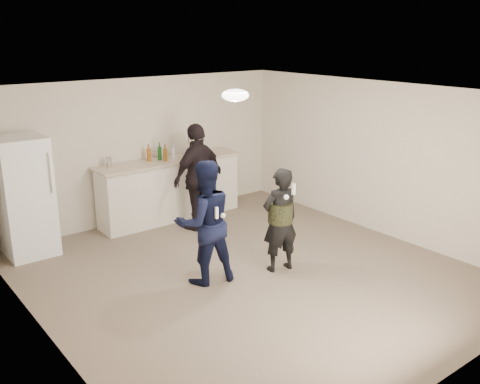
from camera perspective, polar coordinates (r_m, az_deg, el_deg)
floor at (r=7.55m, az=0.94°, el=-8.73°), size 6.00×6.00×0.00m
ceiling at (r=6.85m, az=1.04°, el=10.47°), size 6.00×6.00×0.00m
wall_back at (r=9.55m, az=-10.40°, el=4.44°), size 6.00×0.00×6.00m
wall_front at (r=5.26m, az=22.12°, el=-6.99°), size 6.00×0.00×6.00m
wall_left at (r=5.87m, az=-20.47°, el=-4.32°), size 0.00×6.00×6.00m
wall_right at (r=9.03m, az=14.74°, el=3.44°), size 0.00×6.00×6.00m
counter at (r=9.61m, az=-7.46°, el=0.19°), size 2.60×0.56×1.05m
counter_top at (r=9.47m, az=-7.58°, el=3.35°), size 2.68×0.64×0.04m
fridge at (r=8.51m, az=-21.94°, el=-0.50°), size 0.70×0.70×1.80m
fridge_handle at (r=8.14m, az=-19.63°, el=1.92°), size 0.02×0.02×0.60m
ceiling_dome at (r=7.09m, az=-0.50°, el=10.29°), size 0.36×0.36×0.16m
shaker at (r=9.10m, az=-13.82°, el=3.13°), size 0.08×0.08×0.17m
man at (r=7.05m, az=-3.82°, el=-3.26°), size 0.92×0.78×1.68m
woman at (r=7.43m, az=4.30°, el=-3.00°), size 0.60×0.45×1.49m
camo_shorts at (r=7.40m, az=4.32°, el=-2.22°), size 0.34×0.34×0.28m
spectator at (r=8.98m, az=-4.48°, el=1.61°), size 1.13×0.65×1.81m
remote_man at (r=6.77m, az=-2.52°, el=-2.24°), size 0.04×0.04×0.15m
nunchuk_man at (r=6.88m, az=-1.84°, el=-2.53°), size 0.07×0.07×0.07m
remote_woman at (r=7.10m, az=5.74°, el=0.31°), size 0.04×0.04×0.15m
nunchuk_woman at (r=7.08m, az=4.96°, el=-0.55°), size 0.07×0.07×0.07m
bottle_cluster at (r=9.47m, az=-7.75°, el=4.15°), size 0.97×0.24×0.26m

